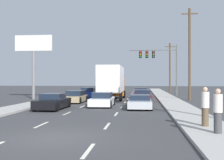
% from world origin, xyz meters
% --- Properties ---
extents(ground_plane, '(140.00, 140.00, 0.00)m').
position_xyz_m(ground_plane, '(0.00, 25.00, 0.00)').
color(ground_plane, '#3D3D3F').
extents(sidewalk_right, '(2.44, 80.00, 0.14)m').
position_xyz_m(sidewalk_right, '(6.47, 20.00, 0.07)').
color(sidewalk_right, '#B2AFA8').
rests_on(sidewalk_right, ground_plane).
extents(sidewalk_left, '(2.44, 80.00, 0.14)m').
position_xyz_m(sidewalk_left, '(-6.47, 20.00, 0.07)').
color(sidewalk_left, '#B2AFA8').
rests_on(sidewalk_left, ground_plane).
extents(lane_markings, '(3.54, 62.00, 0.01)m').
position_xyz_m(lane_markings, '(0.00, 23.10, 0.00)').
color(lane_markings, silver).
rests_on(lane_markings, ground_plane).
extents(car_blue, '(1.90, 4.11, 1.33)m').
position_xyz_m(car_blue, '(-3.43, 25.10, 0.62)').
color(car_blue, '#1E389E').
rests_on(car_blue, ground_plane).
extents(car_tan, '(1.83, 4.07, 1.22)m').
position_xyz_m(car_tan, '(-3.29, 17.20, 0.57)').
color(car_tan, tan).
rests_on(car_tan, ground_plane).
extents(car_black, '(1.95, 4.39, 1.24)m').
position_xyz_m(car_black, '(-3.55, 10.65, 0.57)').
color(car_black, black).
rests_on(car_black, ground_plane).
extents(box_truck, '(2.66, 9.06, 3.83)m').
position_xyz_m(box_truck, '(-0.01, 21.55, 2.17)').
color(box_truck, white).
rests_on(box_truck, ground_plane).
extents(car_white, '(1.93, 4.20, 1.25)m').
position_xyz_m(car_white, '(-0.00, 13.37, 0.56)').
color(car_white, white).
rests_on(car_white, ground_plane).
extents(car_red, '(1.94, 4.19, 1.29)m').
position_xyz_m(car_red, '(3.30, 25.85, 0.57)').
color(car_red, red).
rests_on(car_red, ground_plane).
extents(car_maroon, '(1.98, 4.12, 1.25)m').
position_xyz_m(car_maroon, '(3.47, 19.60, 0.57)').
color(car_maroon, maroon).
rests_on(car_maroon, ground_plane).
extents(car_silver, '(1.95, 4.46, 1.10)m').
position_xyz_m(car_silver, '(3.27, 12.04, 0.51)').
color(car_silver, '#B7BABF').
rests_on(car_silver, ground_plane).
extents(traffic_signal_mast, '(6.82, 0.69, 7.31)m').
position_xyz_m(traffic_signal_mast, '(5.30, 29.95, 5.42)').
color(traffic_signal_mast, '#595B56').
rests_on(traffic_signal_mast, ground_plane).
extents(utility_pole_mid, '(1.80, 0.28, 10.34)m').
position_xyz_m(utility_pole_mid, '(8.75, 21.58, 5.31)').
color(utility_pole_mid, brown).
rests_on(utility_pole_mid, ground_plane).
extents(utility_pole_far, '(1.80, 0.28, 8.63)m').
position_xyz_m(utility_pole_far, '(8.20, 38.58, 4.45)').
color(utility_pole_far, brown).
rests_on(utility_pole_far, ground_plane).
extents(roadside_billboard, '(4.55, 0.36, 7.65)m').
position_xyz_m(roadside_billboard, '(-9.49, 21.73, 5.54)').
color(roadside_billboard, slate).
rests_on(roadside_billboard, ground_plane).
extents(pedestrian_near_corner, '(0.38, 0.38, 1.82)m').
position_xyz_m(pedestrian_near_corner, '(6.50, 0.90, 1.05)').
color(pedestrian_near_corner, '#3F3F42').
rests_on(pedestrian_near_corner, sidewalk_right).
extents(pedestrian_mid_block, '(0.38, 0.38, 1.84)m').
position_xyz_m(pedestrian_mid_block, '(6.38, 2.68, 1.06)').
color(pedestrian_mid_block, brown).
rests_on(pedestrian_mid_block, sidewalk_right).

